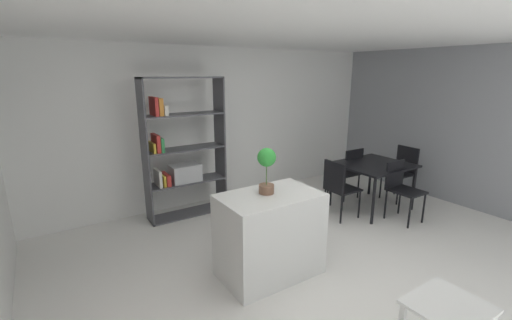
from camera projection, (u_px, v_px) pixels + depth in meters
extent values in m
plane|color=silver|center=(311.00, 272.00, 3.75)|extent=(9.57, 9.57, 0.00)
cube|color=white|center=(323.00, 23.00, 3.09)|extent=(6.95, 5.41, 0.06)
cube|color=white|center=(206.00, 127.00, 5.60)|extent=(6.95, 0.06, 2.57)
cube|color=gray|center=(481.00, 130.00, 5.24)|extent=(0.06, 5.41, 2.57)
cube|color=silver|center=(270.00, 235.00, 3.63)|extent=(1.06, 0.67, 0.92)
cylinder|color=brown|center=(266.00, 189.00, 3.54)|extent=(0.16, 0.16, 0.09)
cylinder|color=#476633|center=(267.00, 175.00, 3.50)|extent=(0.01, 0.01, 0.22)
sphere|color=green|center=(267.00, 157.00, 3.45)|extent=(0.19, 0.19, 0.19)
cube|color=#4C4C51|center=(145.00, 154.00, 4.73)|extent=(0.02, 0.36, 2.10)
cube|color=#4C4C51|center=(220.00, 144.00, 5.35)|extent=(0.02, 0.36, 2.10)
cube|color=#4C4C51|center=(181.00, 77.00, 4.77)|extent=(1.20, 0.36, 0.02)
cube|color=#4C4C51|center=(188.00, 213.00, 5.30)|extent=(1.20, 0.36, 0.02)
cube|color=#4C4C51|center=(187.00, 181.00, 5.17)|extent=(1.16, 0.36, 0.02)
cube|color=#4C4C51|center=(185.00, 149.00, 5.04)|extent=(1.16, 0.36, 0.02)
cube|color=#4C4C51|center=(183.00, 114.00, 4.91)|extent=(1.16, 0.36, 0.02)
cube|color=silver|center=(158.00, 178.00, 4.90)|extent=(0.04, 0.30, 0.24)
cube|color=gold|center=(162.00, 180.00, 4.95)|extent=(0.03, 0.30, 0.16)
cube|color=red|center=(166.00, 179.00, 4.98)|extent=(0.06, 0.30, 0.17)
cube|color=gold|center=(152.00, 147.00, 4.76)|extent=(0.03, 0.30, 0.14)
cube|color=red|center=(156.00, 143.00, 4.78)|extent=(0.05, 0.30, 0.25)
cube|color=#338E4C|center=(160.00, 144.00, 4.81)|extent=(0.04, 0.30, 0.20)
cube|color=red|center=(154.00, 106.00, 4.65)|extent=(0.05, 0.30, 0.26)
cube|color=orange|center=(158.00, 107.00, 4.69)|extent=(0.06, 0.30, 0.24)
cube|color=silver|center=(163.00, 110.00, 4.74)|extent=(0.06, 0.30, 0.14)
cube|color=#B7BABC|center=(185.00, 173.00, 5.12)|extent=(0.44, 0.32, 0.26)
cube|color=white|center=(449.00, 306.00, 2.49)|extent=(0.55, 0.49, 0.03)
cube|color=white|center=(435.00, 307.00, 2.84)|extent=(0.04, 0.04, 0.47)
cube|color=black|center=(374.00, 165.00, 5.37)|extent=(1.11, 0.97, 0.03)
cylinder|color=black|center=(373.00, 201.00, 4.86)|extent=(0.04, 0.04, 0.72)
cylinder|color=black|center=(414.00, 189.00, 5.38)|extent=(0.04, 0.04, 0.72)
cylinder|color=black|center=(331.00, 185.00, 5.55)|extent=(0.04, 0.04, 0.72)
cylinder|color=black|center=(370.00, 175.00, 6.07)|extent=(0.04, 0.04, 0.72)
cube|color=black|center=(406.00, 191.00, 4.94)|extent=(0.41, 0.46, 0.03)
cube|color=black|center=(395.00, 174.00, 5.06)|extent=(0.40, 0.03, 0.40)
cylinder|color=black|center=(410.00, 213.00, 4.75)|extent=(0.03, 0.03, 0.46)
cylinder|color=black|center=(424.00, 208.00, 4.93)|extent=(0.03, 0.03, 0.46)
cylinder|color=black|center=(386.00, 204.00, 5.08)|extent=(0.03, 0.03, 0.46)
cylinder|color=black|center=(400.00, 200.00, 5.26)|extent=(0.03, 0.03, 0.46)
cube|color=black|center=(343.00, 189.00, 5.08)|extent=(0.45, 0.41, 0.03)
cube|color=black|center=(334.00, 177.00, 4.92)|extent=(0.04, 0.40, 0.44)
cylinder|color=black|center=(359.00, 204.00, 5.10)|extent=(0.03, 0.03, 0.44)
cylinder|color=black|center=(343.00, 197.00, 5.38)|extent=(0.03, 0.03, 0.44)
cylinder|color=black|center=(341.00, 210.00, 4.91)|extent=(0.03, 0.03, 0.44)
cylinder|color=black|center=(325.00, 202.00, 5.19)|extent=(0.03, 0.03, 0.44)
cube|color=black|center=(398.00, 174.00, 5.79)|extent=(0.46, 0.44, 0.03)
cube|color=black|center=(407.00, 159.00, 5.83)|extent=(0.05, 0.41, 0.44)
cylinder|color=black|center=(381.00, 186.00, 5.90)|extent=(0.03, 0.03, 0.46)
cylinder|color=black|center=(398.00, 192.00, 5.61)|extent=(0.03, 0.03, 0.46)
cylinder|color=black|center=(395.00, 182.00, 6.09)|extent=(0.03, 0.03, 0.46)
cylinder|color=black|center=(412.00, 188.00, 5.79)|extent=(0.03, 0.03, 0.46)
cube|color=black|center=(344.00, 173.00, 5.93)|extent=(0.41, 0.46, 0.03)
cube|color=black|center=(354.00, 162.00, 5.70)|extent=(0.41, 0.04, 0.45)
cylinder|color=black|center=(342.00, 180.00, 6.24)|extent=(0.03, 0.03, 0.43)
cylinder|color=black|center=(328.00, 183.00, 6.06)|extent=(0.03, 0.03, 0.43)
cylinder|color=black|center=(358.00, 186.00, 5.92)|extent=(0.03, 0.03, 0.43)
cylinder|color=black|center=(344.00, 190.00, 5.74)|extent=(0.03, 0.03, 0.43)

